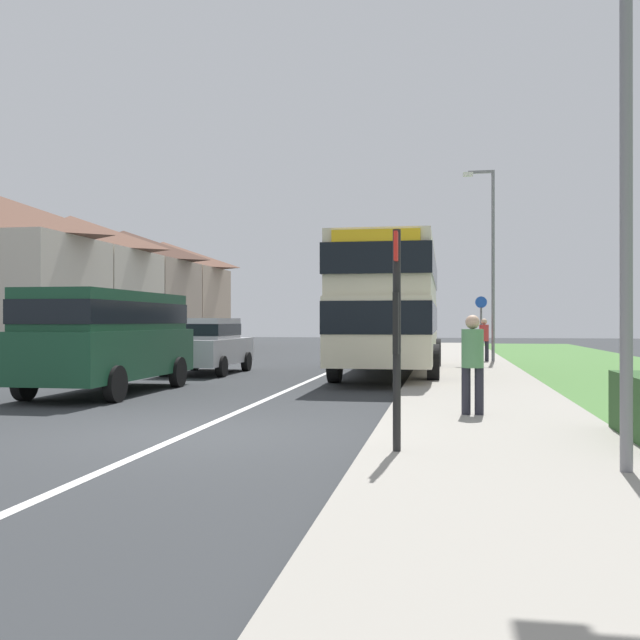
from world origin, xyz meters
TOP-DOWN VIEW (x-y plane):
  - ground_plane at (0.00, 0.00)m, footprint 120.00×120.00m
  - lane_marking_centre at (0.00, 8.00)m, footprint 0.14×60.00m
  - pavement_near_side at (4.20, 6.00)m, footprint 3.20×68.00m
  - double_decker_bus at (2.00, 11.39)m, footprint 2.80×9.61m
  - parked_van_dark_green at (-3.70, 5.20)m, footprint 2.11×5.32m
  - parked_car_silver at (-3.53, 11.19)m, footprint 1.93×4.13m
  - pedestrian_at_stop at (3.95, 1.99)m, footprint 0.34×0.34m
  - pedestrian_walking_away at (4.93, 17.30)m, footprint 0.34×0.34m
  - bus_stop_sign at (3.00, -1.34)m, footprint 0.09×0.52m
  - cycle_route_sign at (4.89, 18.59)m, footprint 0.44×0.08m
  - street_lamp_near at (5.15, -2.07)m, footprint 1.14×0.20m
  - street_lamp_mid at (5.16, 17.57)m, footprint 1.14×0.20m
  - house_terrace_far_side at (-14.19, 25.29)m, footprint 7.26×22.85m

SIDE VIEW (x-z plane):
  - ground_plane at x=0.00m, z-range 0.00..0.00m
  - lane_marking_centre at x=0.00m, z-range 0.00..0.01m
  - pavement_near_side at x=4.20m, z-range 0.00..0.12m
  - parked_car_silver at x=-3.53m, z-range 0.08..1.74m
  - pedestrian_at_stop at x=3.95m, z-range 0.14..1.81m
  - pedestrian_walking_away at x=4.93m, z-range 0.14..1.81m
  - parked_van_dark_green at x=-3.70m, z-range 0.21..2.42m
  - cycle_route_sign at x=4.89m, z-range 0.17..2.69m
  - bus_stop_sign at x=3.00m, z-range 0.24..2.84m
  - double_decker_bus at x=2.00m, z-range 0.29..3.99m
  - house_terrace_far_side at x=-14.19m, z-range 0.00..6.64m
  - street_lamp_near at x=5.15m, z-range 0.54..7.45m
  - street_lamp_mid at x=5.16m, z-range 0.54..7.66m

